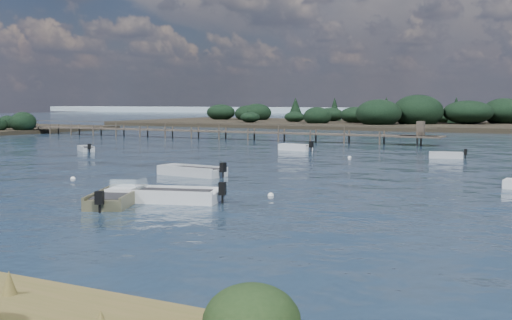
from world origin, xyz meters
The scene contains 13 objects.
ground centered at (0.00, 60.00, 0.00)m, with size 400.00×400.00×0.00m, color #172535.
dinghy_mid_white_a centered at (2.82, 1.87, 0.18)m, with size 5.89×3.48×1.36m.
dinghy_near_olive centered at (1.19, 0.31, 0.17)m, with size 3.67×5.25×1.28m.
dinghy_mid_grey centered at (-2.13, 11.69, 0.17)m, with size 5.08×2.17×1.27m.
tender_far_white centered at (-5.21, 34.76, 0.18)m, with size 3.83×1.92×1.28m.
tender_far_grey centered at (-23.18, 24.34, 0.14)m, with size 3.00×2.60×1.03m.
tender_far_grey_b centered at (9.93, 32.91, 0.15)m, with size 3.22×1.78×1.08m.
buoy_b centered at (6.59, 6.01, 0.00)m, with size 0.32×0.32×0.32m, color silver.
buoy_c centered at (-7.69, 6.55, 0.00)m, with size 0.32×0.32×0.32m, color silver.
buoy_e centered at (2.37, 29.56, 0.00)m, with size 0.32×0.32×0.32m, color silver.
buoy_extra_b centered at (-2.31, 11.33, 0.00)m, with size 0.32×0.32×0.32m, color silver.
jetty centered at (-21.74, 47.99, 0.98)m, with size 64.50×3.20×3.40m.
distant_haze centered at (-90.00, 230.00, 0.00)m, with size 280.00×20.00×2.40m, color #98AFBB.
Camera 1 is at (21.47, -23.39, 4.86)m, focal length 45.00 mm.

